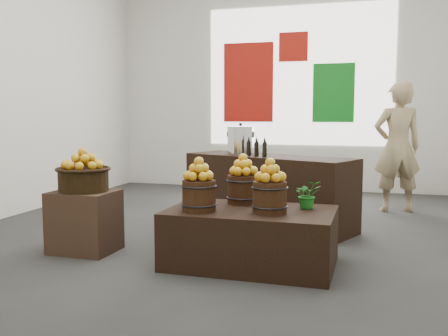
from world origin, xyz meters
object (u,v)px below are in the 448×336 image
(wicker_basket, at_px, (83,180))
(counter, at_px, (268,191))
(shopper, at_px, (397,147))
(display_table, at_px, (251,237))
(crate, at_px, (85,221))
(stock_pot_left, at_px, (241,141))

(wicker_basket, distance_m, counter, 2.20)
(wicker_basket, xyz_separation_m, shopper, (3.01, 2.96, 0.19))
(display_table, height_order, shopper, shopper)
(crate, relative_size, counter, 0.29)
(shopper, bearing_deg, counter, 26.03)
(crate, distance_m, wicker_basket, 0.40)
(display_table, xyz_separation_m, shopper, (1.36, 2.96, 0.64))
(wicker_basket, height_order, display_table, wicker_basket)
(wicker_basket, height_order, stock_pot_left, stock_pot_left)
(wicker_basket, relative_size, stock_pot_left, 1.48)
(display_table, bearing_deg, shopper, 66.22)
(wicker_basket, bearing_deg, shopper, 44.49)
(stock_pot_left, distance_m, shopper, 2.25)
(crate, height_order, stock_pot_left, stock_pot_left)
(wicker_basket, bearing_deg, counter, 46.53)
(stock_pot_left, bearing_deg, display_table, -73.08)
(stock_pot_left, height_order, shopper, shopper)
(counter, distance_m, stock_pot_left, 0.72)
(wicker_basket, xyz_separation_m, stock_pot_left, (1.12, 1.76, 0.30))
(wicker_basket, bearing_deg, crate, 0.00)
(wicker_basket, xyz_separation_m, display_table, (1.65, 0.00, -0.45))
(shopper, bearing_deg, crate, 28.21)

